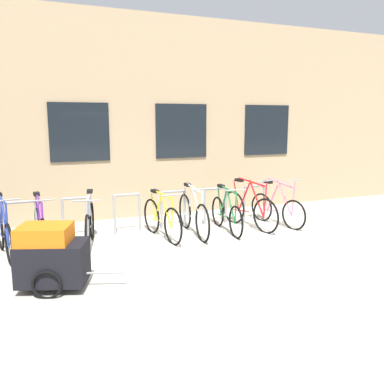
{
  "coord_description": "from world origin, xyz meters",
  "views": [
    {
      "loc": [
        -2.3,
        -6.19,
        2.31
      ],
      "look_at": [
        0.84,
        1.6,
        0.82
      ],
      "focal_mm": 38.29,
      "sensor_mm": 36.0,
      "label": 1
    }
  ],
  "objects": [
    {
      "name": "bike_trailer",
      "position": [
        -2.09,
        -0.5,
        0.46
      ],
      "size": [
        1.47,
        0.87,
        0.92
      ],
      "color": "black",
      "rests_on": "ground"
    },
    {
      "name": "ground_plane",
      "position": [
        0.0,
        0.0,
        0.0
      ],
      "size": [
        42.0,
        42.0,
        0.0
      ],
      "primitive_type": "plane",
      "color": "#B2ADA0"
    },
    {
      "name": "bicycle_red",
      "position": [
        2.06,
        1.35,
        0.4
      ],
      "size": [
        0.53,
        1.74,
        1.11
      ],
      "color": "black",
      "rests_on": "ground"
    },
    {
      "name": "bicycle_white",
      "position": [
        0.74,
        1.3,
        0.4
      ],
      "size": [
        0.44,
        1.85,
        1.05
      ],
      "color": "black",
      "rests_on": "ground"
    },
    {
      "name": "bicycle_green",
      "position": [
        1.46,
        1.24,
        0.37
      ],
      "size": [
        0.44,
        1.66,
        0.98
      ],
      "color": "black",
      "rests_on": "ground"
    },
    {
      "name": "bicycle_pink",
      "position": [
        2.75,
        1.31,
        0.37
      ],
      "size": [
        0.52,
        1.59,
        1.08
      ],
      "color": "black",
      "rests_on": "ground"
    },
    {
      "name": "bike_rack",
      "position": [
        -0.48,
        1.9,
        0.5
      ],
      "size": [
        6.57,
        0.05,
        0.82
      ],
      "color": "gray",
      "rests_on": "ground"
    },
    {
      "name": "bicycle_yellow",
      "position": [
        0.07,
        1.28,
        0.38
      ],
      "size": [
        0.44,
        1.67,
        0.96
      ],
      "color": "black",
      "rests_on": "ground"
    },
    {
      "name": "bicycle_purple",
      "position": [
        -2.17,
        1.41,
        0.38
      ],
      "size": [
        0.44,
        1.7,
        1.01
      ],
      "color": "black",
      "rests_on": "ground"
    },
    {
      "name": "storefront_building",
      "position": [
        0.0,
        6.48,
        2.35
      ],
      "size": [
        28.0,
        6.6,
        4.7
      ],
      "color": "tan",
      "rests_on": "ground"
    },
    {
      "name": "bicycle_blue",
      "position": [
        -2.76,
        1.23,
        0.39
      ],
      "size": [
        0.48,
        1.67,
        1.09
      ],
      "color": "black",
      "rests_on": "ground"
    },
    {
      "name": "bicycle_silver",
      "position": [
        -1.32,
        1.27,
        0.4
      ],
      "size": [
        0.53,
        1.77,
        1.02
      ],
      "color": "black",
      "rests_on": "ground"
    }
  ]
}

